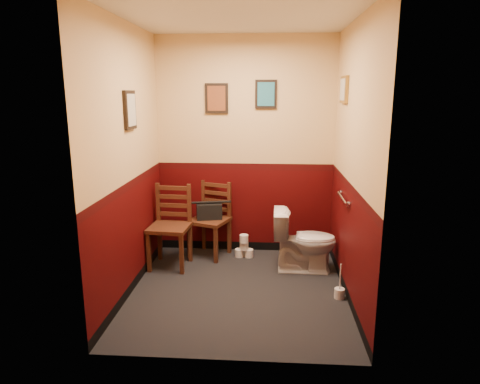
% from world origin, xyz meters
% --- Properties ---
extents(floor, '(2.20, 2.40, 0.00)m').
position_xyz_m(floor, '(0.00, 0.00, 0.00)').
color(floor, black).
rests_on(floor, ground).
extents(ceiling, '(2.20, 2.40, 0.00)m').
position_xyz_m(ceiling, '(0.00, 0.00, 2.70)').
color(ceiling, silver).
rests_on(ceiling, ground).
extents(wall_back, '(2.20, 0.00, 2.70)m').
position_xyz_m(wall_back, '(0.00, 1.20, 1.35)').
color(wall_back, '#380405').
rests_on(wall_back, ground).
extents(wall_front, '(2.20, 0.00, 2.70)m').
position_xyz_m(wall_front, '(0.00, -1.20, 1.35)').
color(wall_front, '#380405').
rests_on(wall_front, ground).
extents(wall_left, '(0.00, 2.40, 2.70)m').
position_xyz_m(wall_left, '(-1.10, 0.00, 1.35)').
color(wall_left, '#380405').
rests_on(wall_left, ground).
extents(wall_right, '(0.00, 2.40, 2.70)m').
position_xyz_m(wall_right, '(1.10, 0.00, 1.35)').
color(wall_right, '#380405').
rests_on(wall_right, ground).
extents(grab_bar, '(0.05, 0.56, 0.06)m').
position_xyz_m(grab_bar, '(1.07, 0.25, 0.95)').
color(grab_bar, silver).
rests_on(grab_bar, wall_right).
extents(framed_print_back_a, '(0.28, 0.04, 0.36)m').
position_xyz_m(framed_print_back_a, '(-0.35, 1.18, 1.95)').
color(framed_print_back_a, black).
rests_on(framed_print_back_a, wall_back).
extents(framed_print_back_b, '(0.26, 0.04, 0.34)m').
position_xyz_m(framed_print_back_b, '(0.25, 1.18, 2.00)').
color(framed_print_back_b, black).
rests_on(framed_print_back_b, wall_back).
extents(framed_print_left, '(0.04, 0.30, 0.38)m').
position_xyz_m(framed_print_left, '(-1.08, 0.10, 1.85)').
color(framed_print_left, black).
rests_on(framed_print_left, wall_left).
extents(framed_print_right, '(0.04, 0.34, 0.28)m').
position_xyz_m(framed_print_right, '(1.08, 0.60, 2.05)').
color(framed_print_right, olive).
rests_on(framed_print_right, wall_right).
extents(toilet, '(0.73, 0.42, 0.71)m').
position_xyz_m(toilet, '(0.72, 0.58, 0.36)').
color(toilet, white).
rests_on(toilet, floor).
extents(toilet_brush, '(0.10, 0.10, 0.37)m').
position_xyz_m(toilet_brush, '(1.03, -0.10, 0.06)').
color(toilet_brush, silver).
rests_on(toilet_brush, floor).
extents(chair_left, '(0.48, 0.48, 0.97)m').
position_xyz_m(chair_left, '(-0.85, 0.63, 0.48)').
color(chair_left, '#562B19').
rests_on(chair_left, floor).
extents(chair_right, '(0.56, 0.56, 0.93)m').
position_xyz_m(chair_right, '(-0.42, 1.00, 0.47)').
color(chair_right, '#562B19').
rests_on(chair_right, floor).
extents(handbag, '(0.33, 0.21, 0.23)m').
position_xyz_m(handbag, '(-0.43, 0.96, 0.58)').
color(handbag, black).
rests_on(handbag, chair_right).
extents(tp_stack, '(0.23, 0.14, 0.30)m').
position_xyz_m(tp_stack, '(0.00, 0.93, 0.12)').
color(tp_stack, silver).
rests_on(tp_stack, floor).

